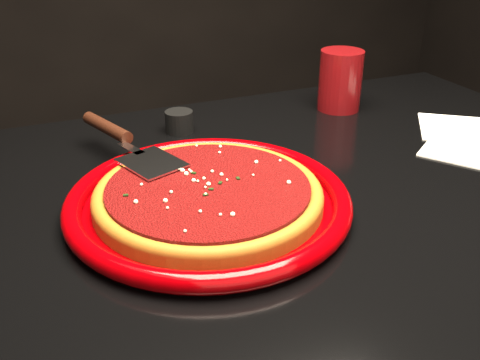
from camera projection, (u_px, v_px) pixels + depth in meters
name	position (u px, v px, depth m)	size (l,w,h in m)	color
table	(280.00, 359.00, 1.00)	(1.20, 0.80, 0.75)	black
plate	(209.00, 200.00, 0.74)	(0.40, 0.40, 0.03)	#790002
pizza_crust	(209.00, 197.00, 0.74)	(0.32, 0.32, 0.02)	brown
pizza_crust_rim	(208.00, 192.00, 0.73)	(0.32, 0.32, 0.02)	brown
pizza_sauce	(208.00, 189.00, 0.73)	(0.28, 0.28, 0.01)	maroon
parmesan_dusting	(208.00, 184.00, 0.73)	(0.27, 0.27, 0.01)	#F5E9C2
basil_flecks	(208.00, 184.00, 0.73)	(0.25, 0.25, 0.00)	black
pizza_server	(128.00, 141.00, 0.84)	(0.09, 0.31, 0.02)	silver
cup	(340.00, 80.00, 1.09)	(0.09, 0.09, 0.12)	maroon
napkin_a	(473.00, 149.00, 0.93)	(0.15, 0.15, 0.00)	white
napkin_b	(456.00, 129.00, 1.01)	(0.13, 0.14, 0.00)	white
ramekin	(179.00, 122.00, 0.99)	(0.05, 0.05, 0.04)	black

